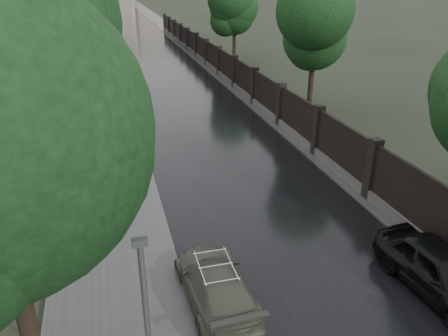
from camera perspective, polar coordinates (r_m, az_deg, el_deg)
fence_right at (r=38.45m, az=0.54°, el=12.54°), size 0.45×75.72×2.70m
tree_left_far at (r=34.49m, az=-19.98°, el=16.94°), size 4.25×4.25×7.39m
tree_right_b at (r=29.58m, az=11.75°, el=16.27°), size 4.08×4.08×7.01m
tree_right_c at (r=46.29m, az=1.39°, el=19.45°), size 4.08×4.08×7.01m
traffic_light at (r=29.94m, az=-12.57°, el=11.31°), size 0.16×0.32×4.00m
volga_sedan at (r=12.93m, az=-1.06°, el=-15.01°), size 1.97×4.39×1.25m
car_right_near at (r=14.67m, az=26.47°, el=-11.95°), size 2.13×4.59×1.52m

